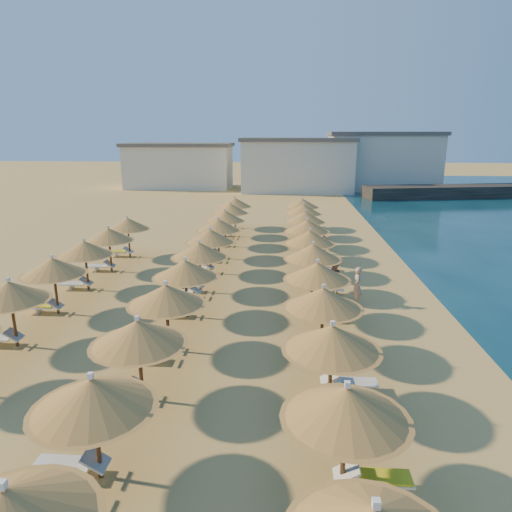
# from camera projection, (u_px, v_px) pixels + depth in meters

# --- Properties ---
(ground) EXTENTS (220.00, 220.00, 0.00)m
(ground) POSITION_uv_depth(u_px,v_px,m) (233.00, 303.00, 21.94)
(ground) COLOR tan
(ground) RESTS_ON ground
(jetty) EXTENTS (30.21, 9.62, 1.50)m
(jetty) POSITION_uv_depth(u_px,v_px,m) (479.00, 191.00, 58.25)
(jetty) COLOR black
(jetty) RESTS_ON ground
(hotel_blocks) EXTENTS (45.20, 11.81, 8.10)m
(hotel_blocks) POSITION_uv_depth(u_px,v_px,m) (292.00, 163.00, 65.34)
(hotel_blocks) COLOR silver
(hotel_blocks) RESTS_ON ground
(parasol_row_east) EXTENTS (2.93, 35.69, 2.76)m
(parasol_row_east) POSITION_uv_depth(u_px,v_px,m) (313.00, 253.00, 22.57)
(parasol_row_east) COLOR brown
(parasol_row_east) RESTS_ON ground
(parasol_row_west) EXTENTS (2.93, 35.69, 2.76)m
(parasol_row_west) POSITION_uv_depth(u_px,v_px,m) (199.00, 251.00, 22.93)
(parasol_row_west) COLOR brown
(parasol_row_west) RESTS_ON ground
(parasol_row_inland) EXTENTS (2.93, 19.31, 2.76)m
(parasol_row_inland) POSITION_uv_depth(u_px,v_px,m) (70.00, 258.00, 21.72)
(parasol_row_inland) COLOR brown
(parasol_row_inland) RESTS_ON ground
(loungers) EXTENTS (14.79, 34.22, 0.66)m
(loungers) POSITION_uv_depth(u_px,v_px,m) (227.00, 288.00, 23.05)
(loungers) COLOR white
(loungers) RESTS_ON ground
(beachgoer_a) EXTENTS (0.48, 0.69, 1.84)m
(beachgoer_a) POSITION_uv_depth(u_px,v_px,m) (357.00, 286.00, 21.64)
(beachgoer_a) COLOR tan
(beachgoer_a) RESTS_ON ground
(beachgoer_b) EXTENTS (0.94, 1.04, 1.75)m
(beachgoer_b) POSITION_uv_depth(u_px,v_px,m) (334.00, 279.00, 22.83)
(beachgoer_b) COLOR tan
(beachgoer_b) RESTS_ON ground
(beachgoer_c) EXTENTS (0.90, 0.91, 1.54)m
(beachgoer_c) POSITION_uv_depth(u_px,v_px,m) (323.00, 243.00, 30.66)
(beachgoer_c) COLOR tan
(beachgoer_c) RESTS_ON ground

